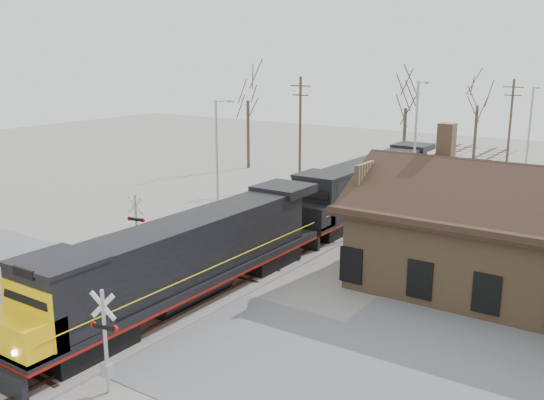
{
  "coord_description": "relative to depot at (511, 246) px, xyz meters",
  "views": [
    {
      "loc": [
        18.08,
        -17.43,
        11.34
      ],
      "look_at": [
        0.11,
        9.0,
        3.65
      ],
      "focal_mm": 40.0,
      "sensor_mm": 36.0,
      "label": 1
    }
  ],
  "objects": [
    {
      "name": "tree_c",
      "position": [
        -11.52,
        33.66,
        4.92
      ],
      "size": [
        4.2,
        4.2,
        10.3
      ],
      "color": "#382D23",
      "rests_on": "ground"
    },
    {
      "name": "ground",
      "position": [
        -11.99,
        -12.0,
        -2.41
      ],
      "size": [
        140.0,
        140.0,
        0.0
      ],
      "primitive_type": "plane",
      "color": "gray",
      "rests_on": "ground"
    },
    {
      "name": "streetlight_c",
      "position": [
        -3.97,
        21.77,
        2.6
      ],
      "size": [
        0.25,
        2.04,
        8.94
      ],
      "color": "#A5A8AD",
      "rests_on": "ground"
    },
    {
      "name": "depot",
      "position": [
        0.0,
        0.0,
        0.0
      ],
      "size": [
        15.2,
        9.31,
        7.9
      ],
      "color": "olive",
      "rests_on": "ground"
    },
    {
      "name": "track_main",
      "position": [
        -11.99,
        3.0,
        -2.34
      ],
      "size": [
        3.4,
        90.0,
        0.24
      ],
      "color": "gray",
      "rests_on": "ground"
    },
    {
      "name": "crossbuck_far",
      "position": [
        -18.01,
        -7.22,
        -0.54
      ],
      "size": [
        1.12,
        0.31,
        3.96
      ],
      "rotation": [
        0.0,
        0.0,
        3.33
      ],
      "color": "#A5A8AD",
      "rests_on": "ground"
    },
    {
      "name": "streetlight_b",
      "position": [
        -8.46,
        8.94,
        2.99
      ],
      "size": [
        0.25,
        2.04,
        9.7
      ],
      "color": "#A5A8AD",
      "rests_on": "ground"
    },
    {
      "name": "crossbuck_near",
      "position": [
        -9.12,
        -17.09,
        -0.62
      ],
      "size": [
        1.06,
        0.35,
        3.77
      ],
      "rotation": [
        0.0,
        0.0,
        0.24
      ],
      "color": "#A5A8AD",
      "rests_on": "ground"
    },
    {
      "name": "tree_a",
      "position": [
        -30.47,
        20.01,
        5.57
      ],
      "size": [
        4.57,
        4.57,
        11.2
      ],
      "color": "#382D23",
      "rests_on": "ground"
    },
    {
      "name": "streetlight_a",
      "position": [
        -20.96,
        3.55,
        2.26
      ],
      "size": [
        0.25,
        2.04,
        8.27
      ],
      "color": "#A5A8AD",
      "rests_on": "ground"
    },
    {
      "name": "utility_pole_a",
      "position": [
        -21.95,
        16.22,
        2.56
      ],
      "size": [
        2.0,
        0.24,
        9.5
      ],
      "color": "#382D23",
      "rests_on": "ground"
    },
    {
      "name": "utility_pole_b",
      "position": [
        -8.32,
        34.24,
        2.32
      ],
      "size": [
        2.0,
        0.24,
        9.02
      ],
      "color": "#382D23",
      "rests_on": "ground"
    },
    {
      "name": "road",
      "position": [
        -11.99,
        -12.0,
        -2.39
      ],
      "size": [
        60.0,
        9.0,
        0.03
      ],
      "primitive_type": "cube",
      "color": "slate",
      "rests_on": "ground"
    },
    {
      "name": "tree_b",
      "position": [
        -15.09,
        23.41,
        5.27
      ],
      "size": [
        4.4,
        4.4,
        10.78
      ],
      "color": "#382D23",
      "rests_on": "ground"
    },
    {
      "name": "track_siding",
      "position": [
        -16.49,
        3.0,
        -2.34
      ],
      "size": [
        3.4,
        90.0,
        0.24
      ],
      "color": "gray",
      "rests_on": "ground"
    },
    {
      "name": "locomotive_lead",
      "position": [
        -11.99,
        -10.31,
        -0.19
      ],
      "size": [
        2.85,
        19.06,
        4.23
      ],
      "color": "black",
      "rests_on": "ground"
    },
    {
      "name": "locomotive_trailing",
      "position": [
        -11.99,
        9.03,
        -0.19
      ],
      "size": [
        2.85,
        19.06,
        4.0
      ],
      "color": "black",
      "rests_on": "ground"
    }
  ]
}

